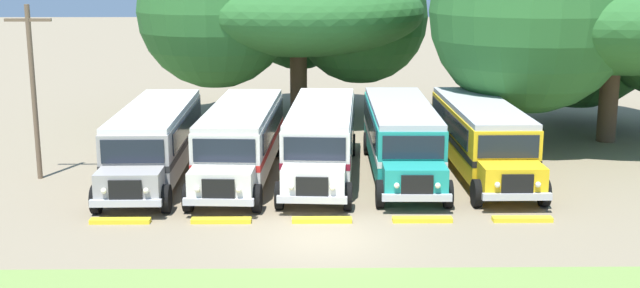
{
  "coord_description": "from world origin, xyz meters",
  "views": [
    {
      "loc": [
        -0.41,
        -23.74,
        8.38
      ],
      "look_at": [
        0.0,
        6.47,
        1.6
      ],
      "focal_mm": 44.8,
      "sensor_mm": 36.0,
      "label": 1
    }
  ],
  "objects_px": {
    "parked_bus_slot_2": "(321,136)",
    "secondary_tree": "(596,18)",
    "parked_bus_slot_3": "(401,135)",
    "utility_pole": "(33,87)",
    "parked_bus_slot_1": "(241,138)",
    "parked_bus_slot_0": "(155,138)",
    "parked_bus_slot_4": "(481,134)",
    "broad_shade_tree": "(291,13)"
  },
  "relations": [
    {
      "from": "parked_bus_slot_0",
      "to": "broad_shade_tree",
      "type": "bearing_deg",
      "value": 158.11
    },
    {
      "from": "parked_bus_slot_0",
      "to": "utility_pole",
      "type": "xyz_separation_m",
      "value": [
        -4.64,
        -0.22,
        2.13
      ]
    },
    {
      "from": "parked_bus_slot_2",
      "to": "utility_pole",
      "type": "relative_size",
      "value": 1.58
    },
    {
      "from": "parked_bus_slot_2",
      "to": "parked_bus_slot_4",
      "type": "relative_size",
      "value": 1.01
    },
    {
      "from": "parked_bus_slot_1",
      "to": "parked_bus_slot_3",
      "type": "height_order",
      "value": "same"
    },
    {
      "from": "parked_bus_slot_0",
      "to": "parked_bus_slot_3",
      "type": "relative_size",
      "value": 1.0
    },
    {
      "from": "parked_bus_slot_3",
      "to": "secondary_tree",
      "type": "relative_size",
      "value": 0.65
    },
    {
      "from": "parked_bus_slot_0",
      "to": "parked_bus_slot_3",
      "type": "height_order",
      "value": "same"
    },
    {
      "from": "parked_bus_slot_2",
      "to": "secondary_tree",
      "type": "height_order",
      "value": "secondary_tree"
    },
    {
      "from": "parked_bus_slot_0",
      "to": "parked_bus_slot_3",
      "type": "distance_m",
      "value": 9.99
    },
    {
      "from": "broad_shade_tree",
      "to": "utility_pole",
      "type": "xyz_separation_m",
      "value": [
        -9.84,
        -13.58,
        -2.08
      ]
    },
    {
      "from": "parked_bus_slot_0",
      "to": "parked_bus_slot_2",
      "type": "distance_m",
      "value": 6.71
    },
    {
      "from": "parked_bus_slot_4",
      "to": "broad_shade_tree",
      "type": "bearing_deg",
      "value": -148.22
    },
    {
      "from": "parked_bus_slot_2",
      "to": "parked_bus_slot_4",
      "type": "bearing_deg",
      "value": 96.5
    },
    {
      "from": "parked_bus_slot_0",
      "to": "parked_bus_slot_1",
      "type": "distance_m",
      "value": 3.46
    },
    {
      "from": "parked_bus_slot_3",
      "to": "parked_bus_slot_2",
      "type": "bearing_deg",
      "value": -85.4
    },
    {
      "from": "parked_bus_slot_1",
      "to": "parked_bus_slot_4",
      "type": "height_order",
      "value": "same"
    },
    {
      "from": "broad_shade_tree",
      "to": "parked_bus_slot_1",
      "type": "bearing_deg",
      "value": -97.47
    },
    {
      "from": "parked_bus_slot_3",
      "to": "parked_bus_slot_4",
      "type": "bearing_deg",
      "value": 92.11
    },
    {
      "from": "parked_bus_slot_1",
      "to": "secondary_tree",
      "type": "height_order",
      "value": "secondary_tree"
    },
    {
      "from": "parked_bus_slot_2",
      "to": "secondary_tree",
      "type": "xyz_separation_m",
      "value": [
        13.49,
        7.26,
        4.32
      ]
    },
    {
      "from": "parked_bus_slot_3",
      "to": "utility_pole",
      "type": "relative_size",
      "value": 1.57
    },
    {
      "from": "parked_bus_slot_0",
      "to": "secondary_tree",
      "type": "xyz_separation_m",
      "value": [
        20.19,
        7.56,
        4.32
      ]
    },
    {
      "from": "parked_bus_slot_0",
      "to": "parked_bus_slot_1",
      "type": "bearing_deg",
      "value": 90.8
    },
    {
      "from": "secondary_tree",
      "to": "utility_pole",
      "type": "bearing_deg",
      "value": -162.59
    },
    {
      "from": "parked_bus_slot_0",
      "to": "parked_bus_slot_4",
      "type": "xyz_separation_m",
      "value": [
        13.29,
        0.59,
        0.0
      ]
    },
    {
      "from": "parked_bus_slot_3",
      "to": "broad_shade_tree",
      "type": "bearing_deg",
      "value": -158.72
    },
    {
      "from": "broad_shade_tree",
      "to": "utility_pole",
      "type": "relative_size",
      "value": 2.3
    },
    {
      "from": "parked_bus_slot_4",
      "to": "secondary_tree",
      "type": "bearing_deg",
      "value": 134.72
    },
    {
      "from": "parked_bus_slot_2",
      "to": "parked_bus_slot_3",
      "type": "xyz_separation_m",
      "value": [
        3.28,
        0.21,
        0.0
      ]
    },
    {
      "from": "parked_bus_slot_2",
      "to": "parked_bus_slot_3",
      "type": "height_order",
      "value": "same"
    },
    {
      "from": "broad_shade_tree",
      "to": "parked_bus_slot_2",
      "type": "bearing_deg",
      "value": -83.45
    },
    {
      "from": "broad_shade_tree",
      "to": "secondary_tree",
      "type": "bearing_deg",
      "value": -21.13
    },
    {
      "from": "parked_bus_slot_3",
      "to": "secondary_tree",
      "type": "xyz_separation_m",
      "value": [
        10.22,
        7.05,
        4.32
      ]
    },
    {
      "from": "parked_bus_slot_4",
      "to": "parked_bus_slot_0",
      "type": "bearing_deg",
      "value": -88.03
    },
    {
      "from": "utility_pole",
      "to": "parked_bus_slot_0",
      "type": "bearing_deg",
      "value": 2.76
    },
    {
      "from": "parked_bus_slot_0",
      "to": "secondary_tree",
      "type": "height_order",
      "value": "secondary_tree"
    },
    {
      "from": "parked_bus_slot_0",
      "to": "parked_bus_slot_4",
      "type": "height_order",
      "value": "same"
    },
    {
      "from": "parked_bus_slot_3",
      "to": "utility_pole",
      "type": "bearing_deg",
      "value": -86.22
    },
    {
      "from": "secondary_tree",
      "to": "parked_bus_slot_1",
      "type": "bearing_deg",
      "value": -155.92
    },
    {
      "from": "parked_bus_slot_0",
      "to": "broad_shade_tree",
      "type": "xyz_separation_m",
      "value": [
        5.2,
        13.36,
        4.21
      ]
    },
    {
      "from": "parked_bus_slot_3",
      "to": "broad_shade_tree",
      "type": "xyz_separation_m",
      "value": [
        -4.78,
        12.84,
        4.21
      ]
    }
  ]
}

